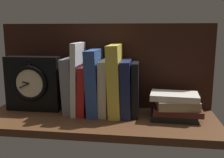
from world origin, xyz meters
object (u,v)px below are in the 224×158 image
Objects in this scene: book_yellow_seinlanguage at (116,80)px; framed_clock at (33,84)px; book_white_catcher at (78,78)px; book_blue_modern at (95,82)px; book_gray_chess at (70,85)px; book_stack_side at (175,106)px; book_cream_twain at (105,87)px; book_red_requiem at (85,89)px; book_navy_bierce at (127,88)px; book_black_skeptic at (136,89)px.

book_yellow_seinlanguage is 31.76cm from framed_clock.
book_blue_modern is (6.27, 0.00, -1.24)cm from book_white_catcher.
framed_clock is (-24.05, -0.28, -1.30)cm from book_blue_modern.
book_gray_chess is 0.86× the size of book_blue_modern.
book_cream_twain is at bearing 173.52° from book_stack_side.
framed_clock reaches higher than book_red_requiem.
book_white_catcher is 18.26cm from book_navy_bierce.
book_blue_modern reaches higher than book_cream_twain.
book_white_catcher is 1.45× the size of book_stack_side.
book_gray_chess reaches higher than book_cream_twain.
book_cream_twain is at bearing 0.00° from book_red_requiem.
book_red_requiem is 0.69× the size of book_yellow_seinlanguage.
book_blue_modern is 1.18× the size of book_navy_bierce.
book_blue_modern is at bearing 0.66° from framed_clock.
book_red_requiem is 0.75× the size of book_blue_modern.
book_gray_chess is 13.16cm from book_cream_twain.
book_blue_modern is 11.86cm from book_navy_bierce.
book_navy_bierce reaches higher than book_black_skeptic.
book_blue_modern reaches higher than book_gray_chess.
book_yellow_seinlanguage is 7.91cm from book_black_skeptic.
book_blue_modern is at bearing 180.00° from book_navy_bierce.
book_white_catcher is 1.31× the size of book_cream_twain.
framed_clock is at bearing -179.50° from book_yellow_seinlanguage.
book_cream_twain is at bearing 0.00° from book_white_catcher.
book_white_catcher is 1.03× the size of book_yellow_seinlanguage.
book_stack_side is at bearing -9.42° from book_navy_bierce.
book_cream_twain is 1.10× the size of book_stack_side.
book_gray_chess is 1.13× the size of book_stack_side.
book_blue_modern reaches higher than book_red_requiem.
book_blue_modern is at bearing 0.00° from book_white_catcher.
book_white_catcher is at bearing -180.00° from book_blue_modern.
book_yellow_seinlanguage reaches higher than framed_clock.
book_blue_modern is at bearing 180.00° from book_black_skeptic.
book_gray_chess reaches higher than book_stack_side.
book_red_requiem is at bearing 180.00° from book_blue_modern.
book_stack_side is at bearing -6.48° from book_cream_twain.
book_yellow_seinlanguage is 23.01cm from book_stack_side.
book_blue_modern is at bearing 174.36° from book_stack_side.
framed_clock is at bearing -179.59° from book_black_skeptic.
book_red_requiem is (5.72, 0.00, -1.35)cm from book_gray_chess.
book_gray_chess is 0.80× the size of book_yellow_seinlanguage.
book_black_skeptic is (3.21, 0.00, -0.29)cm from book_navy_bierce.
framed_clock is 53.40cm from book_stack_side.
book_white_catcher reaches higher than framed_clock.
book_white_catcher is 1.26× the size of framed_clock.
book_gray_chess is 1.15× the size of book_red_requiem.
book_blue_modern is (3.65, 0.00, 2.96)cm from book_red_requiem.
book_red_requiem is 15.42cm from book_navy_bierce.
book_white_catcher is 13.90cm from book_yellow_seinlanguage.
book_white_catcher reaches higher than book_yellow_seinlanguage.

